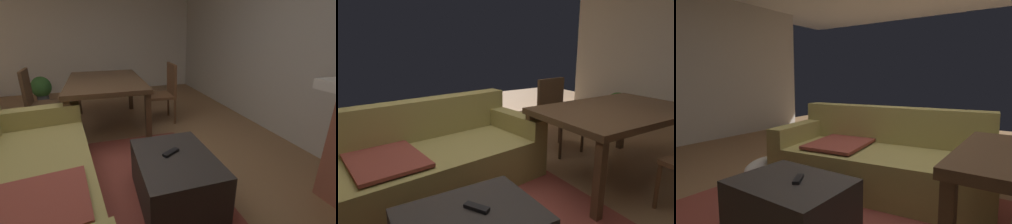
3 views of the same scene
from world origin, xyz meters
TOP-DOWN VIEW (x-y plane):
  - floor at (0.00, 0.00)m, footprint 9.51×9.51m
  - area_rug at (-0.44, -0.15)m, footprint 2.60×2.00m
  - couch at (-0.34, 0.47)m, footprint 2.24×1.22m
  - tv_remote at (-0.39, -0.69)m, footprint 0.13×0.16m
  - dining_table at (1.40, -0.27)m, footprint 1.63×1.04m
  - dining_chair_north at (1.40, 0.64)m, footprint 0.47×0.47m
  - potted_plant at (3.02, 0.93)m, footprint 0.38×0.38m

SIDE VIEW (x-z plane):
  - floor at x=0.00m, z-range 0.00..0.00m
  - area_rug at x=-0.44m, z-range 0.00..0.01m
  - couch at x=-0.34m, z-range -0.12..0.71m
  - potted_plant at x=3.02m, z-range 0.04..0.60m
  - tv_remote at x=-0.39m, z-range 0.43..0.45m
  - dining_chair_north at x=1.40m, z-range 0.06..0.99m
  - dining_table at x=1.40m, z-range 0.30..1.04m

